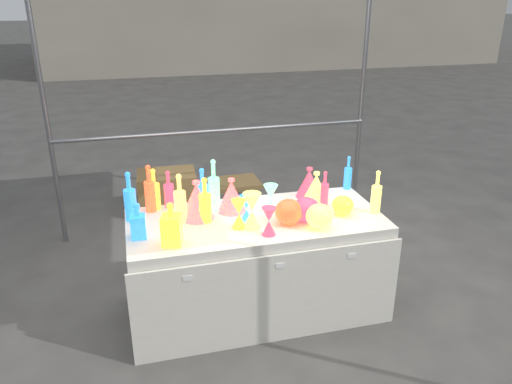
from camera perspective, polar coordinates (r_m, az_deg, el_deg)
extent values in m
plane|color=#5E5C57|center=(3.91, 0.00, -12.98)|extent=(80.00, 80.00, 0.00)
cylinder|color=gray|center=(4.76, -22.83, 7.68)|extent=(0.04, 0.04, 2.40)
cylinder|color=gray|center=(5.25, 11.97, 10.15)|extent=(0.04, 0.04, 2.40)
cylinder|color=gray|center=(4.80, -4.48, 6.99)|extent=(3.00, 0.04, 0.04)
cube|color=white|center=(3.71, 0.00, -8.25)|extent=(1.80, 0.80, 0.75)
cube|color=white|center=(3.39, 1.82, -12.23)|extent=(1.84, 0.02, 0.68)
cube|color=white|center=(3.15, -7.85, -9.75)|extent=(0.06, 0.00, 0.03)
cube|color=white|center=(3.25, 2.79, -8.41)|extent=(0.06, 0.00, 0.03)
cube|color=white|center=(3.42, 10.88, -7.19)|extent=(0.06, 0.00, 0.03)
cube|color=olive|center=(5.46, -10.08, -0.01)|extent=(0.63, 0.48, 0.44)
cube|color=olive|center=(6.17, -2.60, 1.03)|extent=(0.64, 0.46, 0.05)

